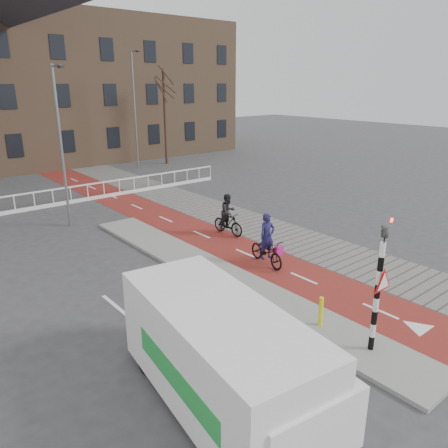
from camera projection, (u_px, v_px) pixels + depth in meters
ground at (322, 314)px, 12.95m from camera, size 120.00×120.00×0.00m
bike_lane at (177, 224)px, 21.19m from camera, size 2.50×60.00×0.01m
sidewalk at (221, 213)px, 22.88m from camera, size 3.00×60.00×0.01m
curb_island at (219, 275)px, 15.44m from camera, size 1.80×16.00×0.12m
traffic_signal at (379, 282)px, 10.49m from camera, size 0.80×0.80×3.68m
bollard at (321, 311)px, 12.05m from camera, size 0.12×0.12×0.85m
cyclist_near at (267, 248)px, 16.31m from camera, size 0.96×1.98×1.98m
cyclist_far at (228, 218)px, 19.52m from camera, size 0.85×1.77×1.87m
van at (218, 354)px, 9.03m from camera, size 2.80×5.53×2.28m
tree_right at (165, 118)px, 35.82m from camera, size 0.21×0.21×7.60m
streetlight_near at (62, 149)px, 19.81m from camera, size 0.12×0.12×7.32m
streetlight_right at (135, 111)px, 33.55m from camera, size 0.12×0.12×8.84m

